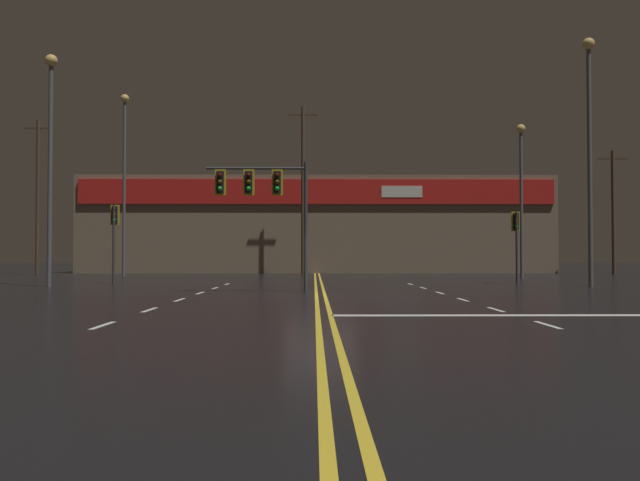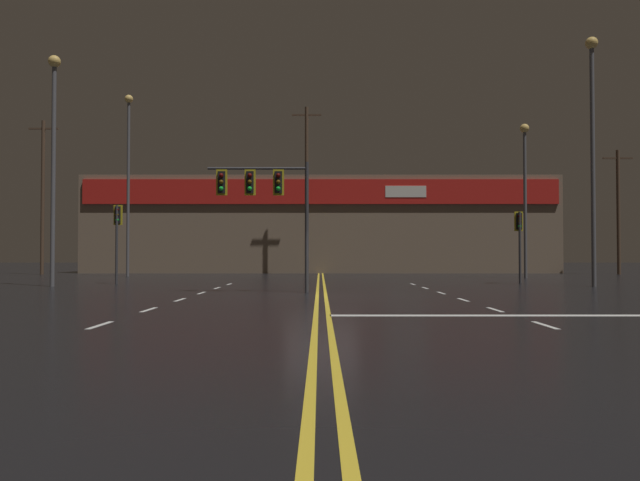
{
  "view_description": "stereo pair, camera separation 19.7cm",
  "coord_description": "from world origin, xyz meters",
  "px_view_note": "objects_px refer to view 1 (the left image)",
  "views": [
    {
      "loc": [
        -0.25,
        -21.67,
        1.42
      ],
      "look_at": [
        0.0,
        2.71,
        2.0
      ],
      "focal_mm": 35.0,
      "sensor_mm": 36.0,
      "label": 1
    },
    {
      "loc": [
        -0.05,
        -21.67,
        1.42
      ],
      "look_at": [
        0.0,
        2.71,
        2.0
      ],
      "focal_mm": 35.0,
      "sensor_mm": 36.0,
      "label": 2
    }
  ],
  "objects_px": {
    "streetlight_near_right": "(521,180)",
    "streetlight_far_left": "(124,164)",
    "streetlight_median_approach": "(50,140)",
    "traffic_signal_corner_northeast": "(516,231)",
    "traffic_signal_median": "(262,191)",
    "streetlight_near_left": "(589,131)",
    "traffic_signal_corner_northwest": "(114,226)"
  },
  "relations": [
    {
      "from": "streetlight_median_approach",
      "to": "streetlight_far_left",
      "type": "xyz_separation_m",
      "value": [
        -0.77,
        13.61,
        0.92
      ]
    },
    {
      "from": "traffic_signal_corner_northeast",
      "to": "streetlight_near_left",
      "type": "distance_m",
      "value": 5.98
    },
    {
      "from": "streetlight_median_approach",
      "to": "streetlight_near_left",
      "type": "bearing_deg",
      "value": -0.45
    },
    {
      "from": "traffic_signal_corner_northwest",
      "to": "streetlight_median_approach",
      "type": "distance_m",
      "value": 4.99
    },
    {
      "from": "traffic_signal_median",
      "to": "streetlight_near_right",
      "type": "xyz_separation_m",
      "value": [
        14.93,
        14.82,
        2.23
      ]
    },
    {
      "from": "streetlight_far_left",
      "to": "streetlight_median_approach",
      "type": "bearing_deg",
      "value": -86.76
    },
    {
      "from": "traffic_signal_corner_northwest",
      "to": "traffic_signal_corner_northeast",
      "type": "relative_size",
      "value": 1.08
    },
    {
      "from": "traffic_signal_corner_northeast",
      "to": "streetlight_near_left",
      "type": "height_order",
      "value": "streetlight_near_left"
    },
    {
      "from": "traffic_signal_median",
      "to": "traffic_signal_corner_northeast",
      "type": "relative_size",
      "value": 1.37
    },
    {
      "from": "streetlight_near_left",
      "to": "streetlight_near_right",
      "type": "height_order",
      "value": "streetlight_near_left"
    },
    {
      "from": "streetlight_near_left",
      "to": "streetlight_near_right",
      "type": "xyz_separation_m",
      "value": [
        0.34,
        10.4,
        -0.97
      ]
    },
    {
      "from": "traffic_signal_corner_northwest",
      "to": "streetlight_near_left",
      "type": "xyz_separation_m",
      "value": [
        22.44,
        -2.61,
        4.21
      ]
    },
    {
      "from": "traffic_signal_median",
      "to": "traffic_signal_corner_northeast",
      "type": "bearing_deg",
      "value": 32.17
    },
    {
      "from": "traffic_signal_corner_northeast",
      "to": "traffic_signal_corner_northwest",
      "type": "bearing_deg",
      "value": -178.03
    },
    {
      "from": "traffic_signal_corner_northeast",
      "to": "streetlight_near_left",
      "type": "xyz_separation_m",
      "value": [
        2.32,
        -3.31,
        4.41
      ]
    },
    {
      "from": "streetlight_near_left",
      "to": "streetlight_near_right",
      "type": "relative_size",
      "value": 1.19
    },
    {
      "from": "traffic_signal_corner_northwest",
      "to": "streetlight_near_left",
      "type": "relative_size",
      "value": 0.34
    },
    {
      "from": "streetlight_far_left",
      "to": "traffic_signal_corner_northeast",
      "type": "bearing_deg",
      "value": -24.47
    },
    {
      "from": "streetlight_near_left",
      "to": "streetlight_far_left",
      "type": "xyz_separation_m",
      "value": [
        -25.38,
        13.8,
        0.49
      ]
    },
    {
      "from": "traffic_signal_median",
      "to": "streetlight_median_approach",
      "type": "xyz_separation_m",
      "value": [
        -10.02,
        4.61,
        2.77
      ]
    },
    {
      "from": "streetlight_near_right",
      "to": "traffic_signal_median",
      "type": "bearing_deg",
      "value": -135.22
    },
    {
      "from": "traffic_signal_median",
      "to": "streetlight_far_left",
      "type": "distance_m",
      "value": 21.49
    },
    {
      "from": "traffic_signal_median",
      "to": "streetlight_near_right",
      "type": "distance_m",
      "value": 21.16
    },
    {
      "from": "streetlight_near_right",
      "to": "streetlight_far_left",
      "type": "bearing_deg",
      "value": 172.47
    },
    {
      "from": "streetlight_near_right",
      "to": "streetlight_median_approach",
      "type": "relative_size",
      "value": 0.91
    },
    {
      "from": "streetlight_near_left",
      "to": "streetlight_median_approach",
      "type": "height_order",
      "value": "streetlight_near_left"
    },
    {
      "from": "traffic_signal_median",
      "to": "traffic_signal_corner_northeast",
      "type": "distance_m",
      "value": 14.55
    },
    {
      "from": "streetlight_near_left",
      "to": "streetlight_median_approach",
      "type": "relative_size",
      "value": 1.07
    },
    {
      "from": "streetlight_near_right",
      "to": "streetlight_far_left",
      "type": "relative_size",
      "value": 0.78
    },
    {
      "from": "traffic_signal_corner_northwest",
      "to": "streetlight_far_left",
      "type": "xyz_separation_m",
      "value": [
        -2.94,
        11.19,
        4.7
      ]
    },
    {
      "from": "traffic_signal_corner_northeast",
      "to": "streetlight_far_left",
      "type": "bearing_deg",
      "value": 155.53
    },
    {
      "from": "streetlight_near_right",
      "to": "streetlight_far_left",
      "type": "height_order",
      "value": "streetlight_far_left"
    }
  ]
}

